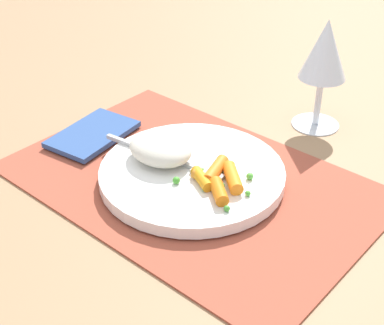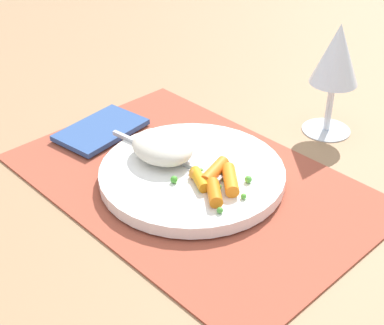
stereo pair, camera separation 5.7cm
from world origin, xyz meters
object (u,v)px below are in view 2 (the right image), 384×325
(carrot_portion, at_px, (215,180))
(wine_glass, at_px, (337,58))
(plate, at_px, (192,174))
(napkin, at_px, (101,130))
(fork, at_px, (176,160))
(rice_mound, at_px, (162,147))

(carrot_portion, height_order, wine_glass, wine_glass)
(plate, height_order, napkin, plate)
(fork, distance_m, wine_glass, 0.28)
(fork, distance_m, napkin, 0.16)
(rice_mound, distance_m, napkin, 0.14)
(wine_glass, xyz_separation_m, napkin, (-0.23, -0.26, -0.11))
(rice_mound, xyz_separation_m, wine_glass, (0.09, 0.26, 0.08))
(plate, relative_size, napkin, 1.90)
(rice_mound, height_order, carrot_portion, rice_mound)
(fork, bearing_deg, wine_glass, 74.37)
(napkin, bearing_deg, plate, 3.95)
(plate, distance_m, wine_glass, 0.27)
(plate, bearing_deg, napkin, -176.05)
(carrot_portion, height_order, fork, carrot_portion)
(rice_mound, relative_size, carrot_portion, 1.13)
(napkin, bearing_deg, wine_glass, 48.62)
(wine_glass, bearing_deg, plate, -99.83)
(carrot_portion, xyz_separation_m, wine_glass, (-0.00, 0.25, 0.09))
(plate, bearing_deg, wine_glass, 80.17)
(carrot_portion, distance_m, fork, 0.08)
(plate, bearing_deg, fork, -172.61)
(fork, relative_size, wine_glass, 1.13)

